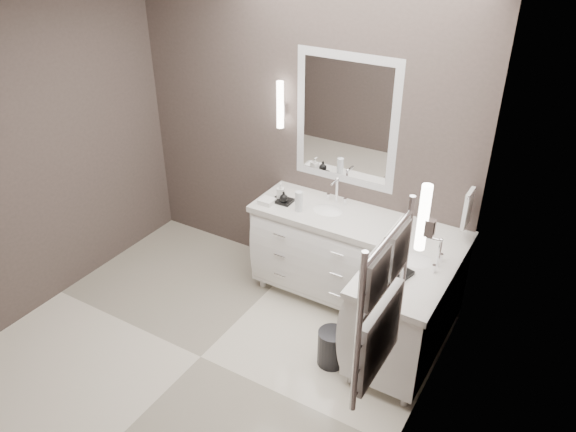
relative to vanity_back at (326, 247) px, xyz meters
The scene contains 19 objects.
floor 1.39m from the vanity_back, 110.17° to the right, with size 3.20×3.00×0.01m, color white.
wall_back 1.01m from the vanity_back, 148.11° to the left, with size 3.20×0.01×2.70m, color #483D3A.
wall_left 2.54m from the vanity_back, 149.20° to the right, with size 0.01×3.00×2.70m, color #483D3A.
wall_right 1.89m from the vanity_back, 46.69° to the right, with size 0.01×3.00×2.70m, color #483D3A.
vanity_back is the anchor object (origin of this frame).
vanity_right 0.93m from the vanity_back, 20.38° to the right, with size 0.59×1.24×0.97m.
mirror_back 1.10m from the vanity_back, 90.00° to the left, with size 0.90×0.02×1.10m.
mirror_right 1.62m from the vanity_back, 20.48° to the right, with size 0.02×0.90×1.10m.
sconce_back 1.27m from the vanity_back, 160.98° to the left, with size 0.06×0.06×0.40m.
sconce_right 1.84m from the vanity_back, 43.07° to the right, with size 0.06×0.06×0.40m.
towel_bar_corner 1.26m from the vanity_back, ahead, with size 0.03×0.22×0.30m.
towel_ladder 2.16m from the vanity_back, 55.90° to the right, with size 0.06×0.58×0.90m.
waste_bin 0.94m from the vanity_back, 59.22° to the right, with size 0.21×0.21×0.30m, color black.
amenity_tray_back 0.55m from the vanity_back, behind, with size 0.17×0.13×0.03m, color black.
amenity_tray_right 1.09m from the vanity_back, 33.73° to the right, with size 0.13×0.17×0.03m, color black.
water_bottle 0.51m from the vanity_back, 147.82° to the right, with size 0.06×0.06×0.18m, color silver.
soap_bottle_a 0.63m from the vanity_back, behind, with size 0.06×0.06×0.14m, color white.
soap_bottle_b 0.58m from the vanity_back, 165.19° to the right, with size 0.07×0.07×0.09m, color black.
soap_bottle_c 1.12m from the vanity_back, 33.73° to the right, with size 0.05×0.06×0.14m, color white.
Camera 1 is at (2.24, -2.43, 3.14)m, focal length 35.00 mm.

